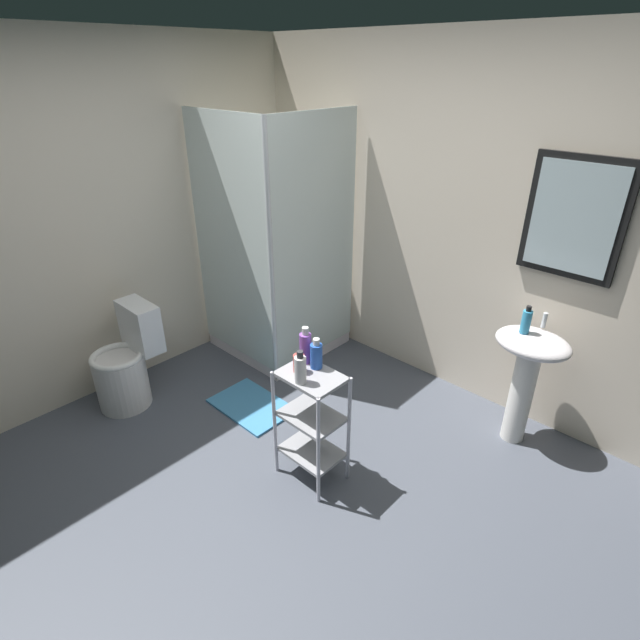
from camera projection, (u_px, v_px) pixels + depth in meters
name	position (u px, v px, depth m)	size (l,w,h in m)	color
ground_plane	(269.00, 502.00, 2.92)	(4.20, 4.20, 0.02)	#494E59
wall_back	(457.00, 226.00, 3.52)	(4.20, 0.14, 2.50)	beige
wall_left	(84.00, 229.00, 3.46)	(0.10, 4.20, 2.50)	beige
shower_stall	(277.00, 303.00, 4.22)	(0.92, 0.92, 2.00)	white
pedestal_sink	(528.00, 366.00, 3.14)	(0.46, 0.37, 0.81)	white
sink_faucet	(544.00, 320.00, 3.09)	(0.03, 0.03, 0.10)	silver
toilet	(126.00, 365.00, 3.63)	(0.37, 0.49, 0.76)	white
storage_cart	(311.00, 418.00, 2.91)	(0.38, 0.28, 0.74)	silver
hand_soap_bottle	(526.00, 321.00, 3.02)	(0.06, 0.06, 0.18)	#389ED1
shampoo_bottle_blue	(316.00, 355.00, 2.80)	(0.07, 0.07, 0.19)	blue
lotion_bottle_white	(300.00, 369.00, 2.67)	(0.07, 0.07, 0.20)	white
conditioner_bottle_purple	(305.00, 347.00, 2.84)	(0.07, 0.07, 0.23)	purple
rinse_cup	(299.00, 363.00, 2.78)	(0.06, 0.06, 0.11)	#B24742
bath_mat	(252.00, 406.00, 3.70)	(0.60, 0.40, 0.02)	teal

